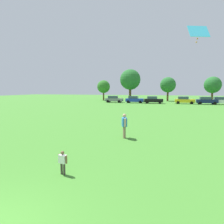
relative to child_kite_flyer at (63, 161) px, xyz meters
The scene contains 14 objects.
ground_plane 26.26m from the child_kite_flyer, 90.65° to the left, with size 160.00×160.00×0.00m, color #42842D.
child_kite_flyer is the anchor object (origin of this frame).
adult_bystander 6.50m from the child_kite_flyer, 80.36° to the left, with size 0.48×0.76×1.68m.
kite 11.81m from the child_kite_flyer, 54.44° to the left, with size 1.49×1.04×1.17m.
parked_car_gray_0 42.64m from the child_kite_flyer, 102.53° to the left, with size 4.30×2.02×1.68m.
parked_car_blue_1 41.61m from the child_kite_flyer, 95.51° to the left, with size 4.30×2.02×1.68m.
parked_car_black_2 40.84m from the child_kite_flyer, 89.13° to the left, with size 4.30×2.02×1.68m.
parked_car_yellow_3 42.23m from the child_kite_flyer, 79.71° to the left, with size 4.30×2.02×1.68m.
parked_car_navy_4 42.76m from the child_kite_flyer, 73.52° to the left, with size 4.30×2.02×1.68m.
parked_car_white_5 44.11m from the child_kite_flyer, 70.01° to the left, with size 4.30×2.02×1.68m.
tree_far_left 53.30m from the child_kite_flyer, 106.47° to the left, with size 3.90×3.90×6.08m.
tree_left 49.11m from the child_kite_flyer, 97.50° to the left, with size 5.70×5.70×8.89m.
tree_right 52.08m from the child_kite_flyer, 85.78° to the left, with size 4.33×4.33×6.75m.
tree_far_right 51.40m from the child_kite_flyer, 73.24° to the left, with size 4.20×4.20×6.55m.
Camera 1 is at (4.19, -2.91, 3.35)m, focal length 31.70 mm.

